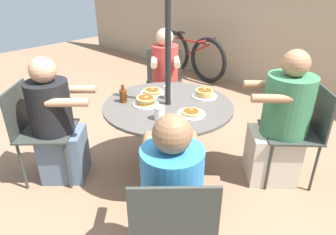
% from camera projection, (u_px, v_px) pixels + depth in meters
% --- Properties ---
extents(ground_plane, '(12.00, 12.00, 0.00)m').
position_uv_depth(ground_plane, '(168.00, 173.00, 2.88)').
color(ground_plane, '#8C664C').
extents(back_fence, '(10.00, 0.06, 2.00)m').
position_uv_depth(back_fence, '(301.00, 30.00, 4.19)').
color(back_fence, tan).
rests_on(back_fence, ground).
extents(patio_table, '(1.11, 1.11, 0.73)m').
position_uv_depth(patio_table, '(168.00, 118.00, 2.61)').
color(patio_table, '#4C4742').
rests_on(patio_table, ground).
extents(umbrella_pole, '(0.05, 0.05, 2.16)m').
position_uv_depth(umbrella_pole, '(168.00, 64.00, 2.40)').
color(umbrella_pole, black).
rests_on(umbrella_pole, ground).
extents(patio_chair_north, '(0.64, 0.64, 0.89)m').
position_uv_depth(patio_chair_north, '(173.00, 225.00, 1.61)').
color(patio_chair_north, '#333833').
rests_on(patio_chair_north, ground).
extents(diner_north, '(0.59, 0.59, 1.11)m').
position_uv_depth(diner_north, '(172.00, 205.00, 1.77)').
color(diner_north, gray).
rests_on(diner_north, ground).
extents(patio_chair_east, '(0.64, 0.64, 0.89)m').
position_uv_depth(patio_chair_east, '(301.00, 127.00, 2.60)').
color(patio_chair_east, '#333833').
rests_on(patio_chair_east, ground).
extents(diner_east, '(0.63, 0.62, 1.21)m').
position_uv_depth(diner_east, '(280.00, 125.00, 2.60)').
color(diner_east, beige).
rests_on(diner_east, ground).
extents(patio_chair_south, '(0.64, 0.64, 0.89)m').
position_uv_depth(patio_chair_south, '(165.00, 81.00, 3.68)').
color(patio_chair_south, '#333833').
rests_on(patio_chair_south, ground).
extents(diner_south, '(0.52, 0.52, 1.19)m').
position_uv_depth(diner_south, '(165.00, 84.00, 3.51)').
color(diner_south, '#3D3D42').
rests_on(diner_south, ground).
extents(patio_chair_west, '(0.64, 0.64, 0.89)m').
position_uv_depth(patio_chair_west, '(36.00, 126.00, 2.62)').
color(patio_chair_west, '#333833').
rests_on(patio_chair_west, ground).
extents(diner_west, '(0.61, 0.61, 1.15)m').
position_uv_depth(diner_west, '(57.00, 126.00, 2.63)').
color(diner_west, slate).
rests_on(diner_west, ground).
extents(pancake_plate_a, '(0.22, 0.22, 0.05)m').
position_uv_depth(pancake_plate_a, '(152.00, 92.00, 2.75)').
color(pancake_plate_a, white).
rests_on(pancake_plate_a, patio_table).
extents(pancake_plate_b, '(0.22, 0.22, 0.04)m').
position_uv_depth(pancake_plate_b, '(191.00, 113.00, 2.36)').
color(pancake_plate_b, white).
rests_on(pancake_plate_b, patio_table).
extents(pancake_plate_c, '(0.22, 0.22, 0.08)m').
position_uv_depth(pancake_plate_c, '(204.00, 94.00, 2.68)').
color(pancake_plate_c, white).
rests_on(pancake_plate_c, patio_table).
extents(pancake_plate_d, '(0.22, 0.22, 0.08)m').
position_uv_depth(pancake_plate_d, '(146.00, 101.00, 2.53)').
color(pancake_plate_d, white).
rests_on(pancake_plate_d, patio_table).
extents(syrup_bottle, '(0.09, 0.07, 0.16)m').
position_uv_depth(syrup_bottle, '(123.00, 95.00, 2.56)').
color(syrup_bottle, '#602D0F').
rests_on(syrup_bottle, patio_table).
extents(coffee_cup, '(0.09, 0.09, 0.10)m').
position_uv_depth(coffee_cup, '(159.00, 113.00, 2.27)').
color(coffee_cup, white).
rests_on(coffee_cup, patio_table).
extents(drinking_glass_a, '(0.06, 0.06, 0.12)m').
position_uv_depth(drinking_glass_a, '(168.00, 92.00, 2.64)').
color(drinking_glass_a, silver).
rests_on(drinking_glass_a, patio_table).
extents(bicycle, '(1.60, 0.44, 0.78)m').
position_uv_depth(bicycle, '(190.00, 55.00, 5.32)').
color(bicycle, black).
rests_on(bicycle, ground).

